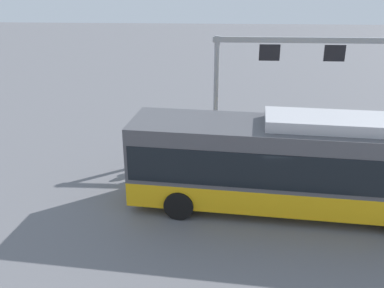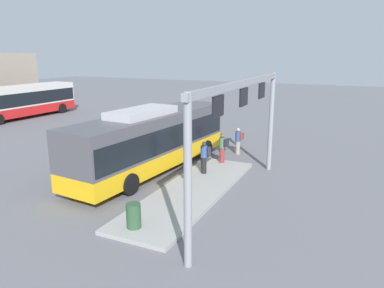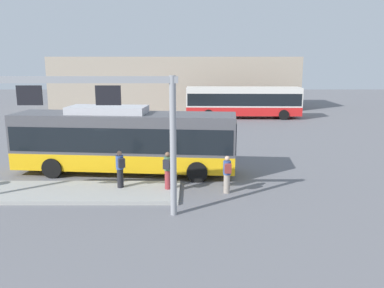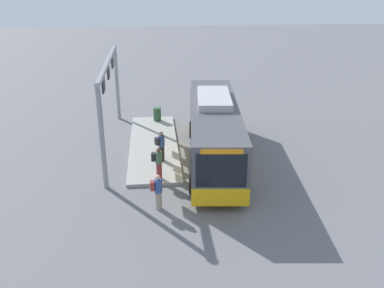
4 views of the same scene
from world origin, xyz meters
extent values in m
plane|color=slate|center=(0.00, 0.00, 0.00)|extent=(120.00, 120.00, 0.00)
cube|color=#9E9E99|center=(-2.13, -3.30, 0.08)|extent=(10.00, 2.80, 0.16)
cube|color=#EAAD14|center=(0.00, 0.00, 0.77)|extent=(11.39, 3.55, 0.85)
cube|color=#4C4C51|center=(0.00, 0.00, 2.15)|extent=(11.39, 3.55, 1.90)
cube|color=black|center=(0.00, 0.00, 1.95)|extent=(11.17, 3.57, 1.20)
cube|color=black|center=(5.60, -0.53, 2.05)|extent=(0.24, 2.12, 1.50)
cube|color=#B7B7BC|center=(-0.84, 0.08, 3.28)|extent=(4.07, 2.11, 0.36)
cube|color=orange|center=(5.53, -0.52, 2.90)|extent=(0.28, 1.75, 0.28)
cylinder|color=black|center=(3.90, 0.84, 0.50)|extent=(1.02, 0.39, 1.00)
cylinder|color=black|center=(3.67, -1.55, 0.50)|extent=(1.02, 0.39, 1.00)
cylinder|color=black|center=(-3.27, 1.52, 0.50)|extent=(1.02, 0.39, 1.00)
cylinder|color=black|center=(-3.50, -0.87, 0.50)|extent=(1.02, 0.39, 1.00)
cube|color=red|center=(8.57, 19.90, 0.77)|extent=(11.44, 2.80, 0.85)
cube|color=silver|center=(8.57, 19.90, 2.15)|extent=(11.44, 2.80, 1.90)
cube|color=black|center=(8.57, 19.90, 1.95)|extent=(11.21, 2.83, 1.20)
cylinder|color=black|center=(12.49, 20.99, 0.50)|extent=(1.01, 0.33, 1.00)
cylinder|color=black|center=(12.42, 18.59, 0.50)|extent=(1.01, 0.33, 1.00)
cylinder|color=black|center=(5.11, 21.19, 0.50)|extent=(1.01, 0.33, 1.00)
cylinder|color=black|center=(5.05, 18.79, 0.50)|extent=(1.01, 0.33, 1.00)
cylinder|color=gray|center=(4.95, -3.15, 0.42)|extent=(0.30, 0.30, 0.85)
cylinder|color=#334C8C|center=(4.95, -3.15, 1.15)|extent=(0.36, 0.36, 0.60)
sphere|color=tan|center=(4.95, -3.15, 1.56)|extent=(0.22, 0.22, 0.22)
cube|color=maroon|center=(4.97, -3.41, 1.18)|extent=(0.29, 0.20, 0.40)
cylinder|color=maroon|center=(2.36, -3.06, 0.58)|extent=(0.32, 0.32, 0.85)
cylinder|color=#476B4C|center=(2.36, -3.06, 1.31)|extent=(0.39, 0.39, 0.60)
sphere|color=brown|center=(2.36, -3.06, 1.72)|extent=(0.22, 0.22, 0.22)
cube|color=#26262D|center=(2.32, -3.32, 1.34)|extent=(0.31, 0.22, 0.40)
cylinder|color=black|center=(0.23, -2.87, 0.58)|extent=(0.38, 0.38, 0.85)
cylinder|color=#334C8C|center=(0.23, -2.87, 1.31)|extent=(0.46, 0.46, 0.60)
sphere|color=#9E755B|center=(0.23, -2.87, 1.72)|extent=(0.22, 0.22, 0.22)
cube|color=#26262D|center=(0.35, -3.10, 1.34)|extent=(0.33, 0.29, 0.40)
cylinder|color=gray|center=(2.73, -5.64, 2.60)|extent=(0.24, 0.24, 5.20)
cube|color=gray|center=(-2.35, -5.64, 5.05)|extent=(10.58, 0.20, 0.24)
cube|color=black|center=(-2.35, -5.64, 4.50)|extent=(0.90, 0.08, 0.70)
cube|color=black|center=(0.44, -5.64, 4.50)|extent=(0.90, 0.08, 0.70)
cube|color=tan|center=(1.40, 29.44, 3.07)|extent=(29.10, 8.00, 6.14)
camera|label=1|loc=(2.74, 13.23, 7.69)|focal=39.80mm
camera|label=2|loc=(-16.13, -9.82, 6.20)|focal=33.94mm
camera|label=3|loc=(3.42, -19.62, 5.71)|focal=36.72mm
camera|label=4|loc=(20.85, -3.25, 9.72)|focal=38.98mm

